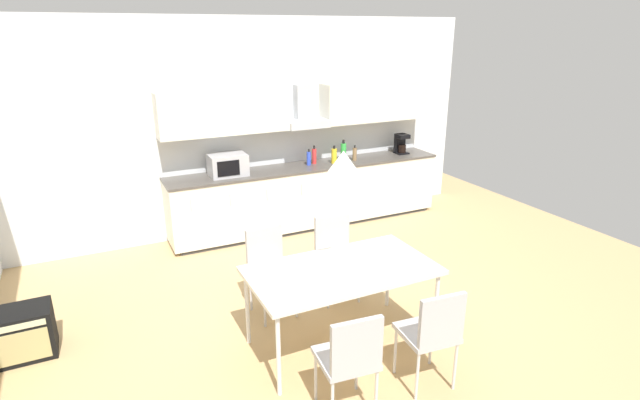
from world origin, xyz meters
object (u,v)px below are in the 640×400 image
(coffee_maker, at_px, (401,144))
(chair_near_right, at_px, (433,329))
(guitar_amp, at_px, (21,333))
(chair_near_left, at_px, (350,355))
(bottle_green, at_px, (343,152))
(chair_far_right, at_px, (335,249))
(chair_far_left, at_px, (269,262))
(bottle_brown, at_px, (355,154))
(bottle_yellow, at_px, (334,156))
(microwave, at_px, (228,165))
(dining_table, at_px, (342,273))
(bottle_blue, at_px, (309,158))
(pendant_lamp, at_px, (343,164))
(bottle_red, at_px, (314,156))

(coffee_maker, distance_m, chair_near_right, 4.25)
(guitar_amp, bearing_deg, chair_near_left, -40.59)
(bottle_green, relative_size, chair_far_right, 0.35)
(chair_far_right, bearing_deg, chair_far_left, 179.98)
(guitar_amp, bearing_deg, bottle_brown, 21.43)
(chair_near_right, xyz_separation_m, chair_far_left, (-0.72, 1.64, 0.00))
(bottle_brown, relative_size, bottle_yellow, 0.88)
(chair_far_right, xyz_separation_m, guitar_amp, (-2.93, 0.24, -0.31))
(microwave, height_order, dining_table, microwave)
(bottle_blue, bearing_deg, guitar_amp, -154.13)
(coffee_maker, distance_m, guitar_amp, 5.45)
(bottle_green, distance_m, pendant_lamp, 3.26)
(bottle_yellow, bearing_deg, bottle_red, 158.64)
(bottle_green, xyz_separation_m, chair_near_right, (-1.18, -3.62, -0.49))
(chair_far_left, bearing_deg, bottle_green, 46.12)
(bottle_green, distance_m, dining_table, 3.21)
(coffee_maker, relative_size, chair_far_right, 0.34)
(dining_table, height_order, chair_far_right, chair_far_right)
(microwave, height_order, bottle_brown, microwave)
(bottle_brown, height_order, bottle_green, bottle_green)
(coffee_maker, relative_size, bottle_red, 1.16)
(bottle_blue, xyz_separation_m, chair_near_left, (-1.34, -3.59, -0.46))
(chair_near_left, relative_size, pendant_lamp, 2.72)
(chair_far_left, bearing_deg, pendant_lamp, -65.87)
(bottle_blue, bearing_deg, pendant_lamp, -109.31)
(bottle_brown, bearing_deg, chair_far_left, -137.09)
(bottle_green, bearing_deg, coffee_maker, -0.41)
(microwave, distance_m, chair_near_right, 3.66)
(bottle_green, distance_m, chair_near_left, 4.12)
(dining_table, xyz_separation_m, chair_far_right, (0.37, 0.82, -0.18))
(microwave, height_order, chair_far_right, microwave)
(chair_near_left, bearing_deg, microwave, 87.14)
(chair_far_right, bearing_deg, chair_near_right, -90.55)
(dining_table, xyz_separation_m, guitar_amp, (-2.56, 1.06, -0.49))
(microwave, height_order, guitar_amp, microwave)
(chair_near_left, distance_m, pendant_lamp, 1.46)
(coffee_maker, xyz_separation_m, chair_far_right, (-2.16, -1.97, -0.51))
(bottle_green, distance_m, guitar_amp, 4.53)
(bottle_blue, relative_size, chair_far_left, 0.27)
(bottle_red, distance_m, chair_near_left, 3.94)
(bottle_red, bearing_deg, chair_near_right, -101.23)
(coffee_maker, height_order, chair_near_left, coffee_maker)
(chair_near_left, bearing_deg, chair_near_right, -0.00)
(bottle_red, xyz_separation_m, chair_near_left, (-1.45, -3.64, -0.47))
(microwave, height_order, coffee_maker, coffee_maker)
(chair_near_left, xyz_separation_m, chair_far_left, (0.00, 1.64, 0.00))
(bottle_green, distance_m, bottle_yellow, 0.22)
(dining_table, xyz_separation_m, chair_near_right, (0.35, -0.82, -0.18))
(bottle_green, xyz_separation_m, pendant_lamp, (-1.54, -2.80, 0.66))
(bottle_blue, xyz_separation_m, chair_far_right, (-0.60, -1.95, -0.46))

